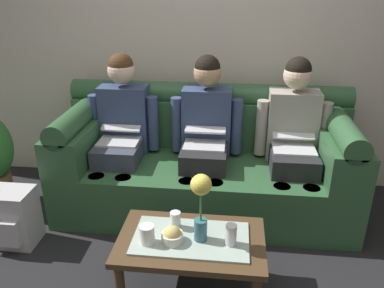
{
  "coord_description": "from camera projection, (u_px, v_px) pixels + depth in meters",
  "views": [
    {
      "loc": [
        0.21,
        -1.62,
        1.76
      ],
      "look_at": [
        -0.07,
        0.85,
        0.67
      ],
      "focal_mm": 36.37,
      "sensor_mm": 36.0,
      "label": 1
    }
  ],
  "objects": [
    {
      "name": "person_left",
      "position": [
        122.0,
        127.0,
        3.07
      ],
      "size": [
        0.56,
        0.67,
        1.22
      ],
      "color": "#383D4C",
      "rests_on": "ground_plane"
    },
    {
      "name": "flower_vase",
      "position": [
        201.0,
        200.0,
        2.07
      ],
      "size": [
        0.11,
        0.11,
        0.41
      ],
      "color": "#336672",
      "rests_on": "coffee_table"
    },
    {
      "name": "cup_far_center",
      "position": [
        231.0,
        235.0,
        2.11
      ],
      "size": [
        0.06,
        0.06,
        0.12
      ],
      "primitive_type": "cylinder",
      "color": "silver",
      "rests_on": "coffee_table"
    },
    {
      "name": "couch",
      "position": [
        205.0,
        164.0,
        3.12
      ],
      "size": [
        2.26,
        0.88,
        0.96
      ],
      "color": "#2D5633",
      "rests_on": "ground_plane"
    },
    {
      "name": "backpack_left",
      "position": [
        13.0,
        218.0,
        2.71
      ],
      "size": [
        0.3,
        0.28,
        0.41
      ],
      "color": "#B7B7BC",
      "rests_on": "ground_plane"
    },
    {
      "name": "person_middle",
      "position": [
        206.0,
        130.0,
        3.0
      ],
      "size": [
        0.56,
        0.67,
        1.22
      ],
      "color": "#232326",
      "rests_on": "ground_plane"
    },
    {
      "name": "cup_near_right",
      "position": [
        175.0,
        220.0,
        2.26
      ],
      "size": [
        0.06,
        0.06,
        0.1
      ],
      "primitive_type": "cylinder",
      "color": "silver",
      "rests_on": "coffee_table"
    },
    {
      "name": "cup_near_left",
      "position": [
        147.0,
        234.0,
        2.12
      ],
      "size": [
        0.08,
        0.08,
        0.11
      ],
      "primitive_type": "cylinder",
      "color": "white",
      "rests_on": "coffee_table"
    },
    {
      "name": "snack_bowl",
      "position": [
        172.0,
        236.0,
        2.14
      ],
      "size": [
        0.12,
        0.12,
        0.1
      ],
      "color": "silver",
      "rests_on": "coffee_table"
    },
    {
      "name": "person_right",
      "position": [
        293.0,
        134.0,
        2.93
      ],
      "size": [
        0.56,
        0.67,
        1.22
      ],
      "color": "#232326",
      "rests_on": "ground_plane"
    },
    {
      "name": "coffee_table",
      "position": [
        191.0,
        247.0,
        2.22
      ],
      "size": [
        0.83,
        0.51,
        0.4
      ],
      "color": "#47331E",
      "rests_on": "ground_plane"
    },
    {
      "name": "back_wall_patterned",
      "position": [
        212.0,
        16.0,
        3.17
      ],
      "size": [
        6.0,
        0.12,
        2.9
      ],
      "primitive_type": "cube",
      "color": "beige",
      "rests_on": "ground_plane"
    }
  ]
}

